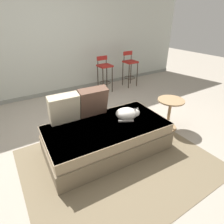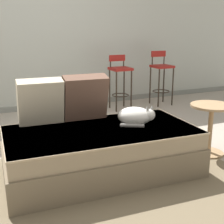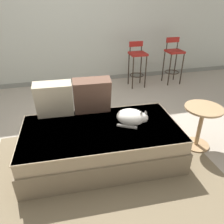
% 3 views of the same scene
% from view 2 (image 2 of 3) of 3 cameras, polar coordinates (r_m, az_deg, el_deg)
% --- Properties ---
extents(ground_plane, '(16.00, 16.00, 0.00)m').
position_cam_2_polar(ground_plane, '(3.33, -4.52, -8.11)').
color(ground_plane, '#A89E8E').
rests_on(ground_plane, ground).
extents(wall_back_panel, '(8.00, 0.10, 2.60)m').
position_cam_2_polar(wall_back_panel, '(5.24, -13.47, 14.63)').
color(wall_back_panel, '#B7BCB2').
rests_on(wall_back_panel, ground).
extents(wall_baseboard_trim, '(8.00, 0.02, 0.09)m').
position_cam_2_polar(wall_baseboard_trim, '(5.33, -12.54, 1.05)').
color(wall_baseboard_trim, gray).
rests_on(wall_baseboard_trim, ground).
extents(area_rug, '(2.43, 2.01, 0.01)m').
position_cam_2_polar(area_rug, '(2.74, 0.58, -13.35)').
color(area_rug, '#75664C').
rests_on(area_rug, ground).
extents(couch, '(1.78, 1.00, 0.42)m').
position_cam_2_polar(couch, '(2.90, -1.91, -7.06)').
color(couch, '#766750').
rests_on(couch, ground).
extents(throw_pillow_corner, '(0.43, 0.25, 0.44)m').
position_cam_2_polar(throw_pillow_corner, '(2.99, -12.94, 1.88)').
color(throw_pillow_corner, beige).
rests_on(throw_pillow_corner, couch).
extents(throw_pillow_middle, '(0.44, 0.27, 0.45)m').
position_cam_2_polar(throw_pillow_middle, '(3.08, -4.97, 2.73)').
color(throw_pillow_middle, brown).
rests_on(throw_pillow_middle, couch).
extents(cat, '(0.40, 0.37, 0.20)m').
position_cam_2_polar(cat, '(2.94, 4.41, -0.74)').
color(cat, white).
rests_on(cat, couch).
extents(bar_stool_near_window, '(0.32, 0.32, 0.88)m').
position_cam_2_polar(bar_stool_near_window, '(5.12, 1.47, 6.53)').
color(bar_stool_near_window, '#2D2319').
rests_on(bar_stool_near_window, ground).
extents(bar_stool_by_doorway, '(0.32, 0.32, 0.92)m').
position_cam_2_polar(bar_stool_by_doorway, '(5.50, 9.00, 6.96)').
color(bar_stool_by_doorway, '#2D2319').
rests_on(bar_stool_by_doorway, ground).
extents(side_table, '(0.44, 0.44, 0.54)m').
position_cam_2_polar(side_table, '(3.43, 17.60, -1.79)').
color(side_table, tan).
rests_on(side_table, ground).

